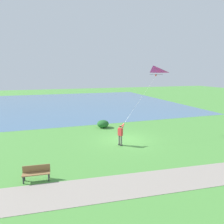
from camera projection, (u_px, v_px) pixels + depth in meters
name	position (u px, v px, depth m)	size (l,w,h in m)	color
ground_plane	(125.00, 140.00, 18.25)	(120.00, 120.00, 0.00)	#4C8E3D
lake_water	(62.00, 103.00, 39.58)	(36.00, 44.00, 0.01)	#476B8E
walkway_path	(138.00, 184.00, 11.04)	(2.40, 32.00, 0.02)	gray
person_kite_flyer	(120.00, 133.00, 16.72)	(0.51, 0.63, 1.83)	#232328
flying_kite	(153.00, 72.00, 18.91)	(2.97, 4.29, 4.78)	#E02D9E
park_bench_near_walkway	(36.00, 172.00, 11.33)	(0.56, 1.53, 0.88)	olive
lakeside_shrub	(103.00, 124.00, 22.24)	(1.24, 1.30, 0.85)	#236028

